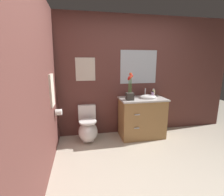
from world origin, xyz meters
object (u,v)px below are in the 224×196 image
object	(u,v)px
flower_vase	(130,91)
toilet_paper_roll	(59,112)
hanging_towel	(52,90)
wall_mirror	(139,67)
wall_poster	(85,69)
vanity_cabinet	(142,117)
toilet	(88,129)
lotion_bottle	(153,93)
soap_bottle	(153,95)

from	to	relation	value
flower_vase	toilet_paper_roll	bearing A→B (deg)	-176.71
flower_vase	hanging_towel	size ratio (longest dim) A/B	1.02
wall_mirror	toilet_paper_roll	distance (m)	1.87
wall_poster	hanging_towel	world-z (taller)	wall_poster
flower_vase	wall_mirror	bearing A→B (deg)	52.12
wall_poster	hanging_towel	distance (m)	0.92
vanity_cabinet	wall_poster	bearing A→B (deg)	165.40
toilet	hanging_towel	world-z (taller)	hanging_towel
wall_mirror	hanging_towel	xyz separation A→B (m)	(-1.69, -0.66, -0.34)
lotion_bottle	toilet_paper_roll	size ratio (longest dim) A/B	1.54
flower_vase	toilet_paper_roll	size ratio (longest dim) A/B	4.80
flower_vase	wall_poster	world-z (taller)	wall_poster
vanity_cabinet	wall_poster	size ratio (longest dim) A/B	2.18
wall_poster	toilet	bearing A→B (deg)	-90.00
wall_mirror	toilet_paper_roll	bearing A→B (deg)	-164.20
vanity_cabinet	wall_mirror	distance (m)	1.06
wall_poster	wall_mirror	bearing A→B (deg)	0.00
wall_mirror	flower_vase	bearing A→B (deg)	-127.88
wall_poster	wall_mirror	world-z (taller)	wall_mirror
lotion_bottle	wall_mirror	world-z (taller)	wall_mirror
wall_mirror	toilet_paper_roll	xyz separation A→B (m)	(-1.64, -0.46, -0.77)
flower_vase	toilet_paper_roll	xyz separation A→B (m)	(-1.34, -0.08, -0.32)
flower_vase	hanging_towel	xyz separation A→B (m)	(-1.39, -0.27, 0.11)
wall_poster	vanity_cabinet	bearing A→B (deg)	-14.60
vanity_cabinet	wall_poster	distance (m)	1.53
wall_poster	toilet_paper_roll	bearing A→B (deg)	-137.94
vanity_cabinet	soap_bottle	distance (m)	0.51
soap_bottle	lotion_bottle	world-z (taller)	lotion_bottle
wall_mirror	soap_bottle	bearing A→B (deg)	-56.86
hanging_towel	toilet_paper_roll	bearing A→B (deg)	74.12
toilet	flower_vase	distance (m)	1.12
vanity_cabinet	lotion_bottle	bearing A→B (deg)	22.51
wall_mirror	hanging_towel	distance (m)	1.85
hanging_towel	vanity_cabinet	bearing A→B (deg)	12.08
toilet	flower_vase	bearing A→B (deg)	-8.25
flower_vase	wall_mirror	size ratio (longest dim) A/B	0.66
vanity_cabinet	wall_mirror	size ratio (longest dim) A/B	1.26
toilet	wall_mirror	distance (m)	1.67
soap_bottle	wall_mirror	bearing A→B (deg)	123.14
hanging_towel	wall_mirror	bearing A→B (deg)	21.20
lotion_bottle	wall_poster	distance (m)	1.51
toilet	toilet_paper_roll	distance (m)	0.70
toilet_paper_roll	lotion_bottle	bearing A→B (deg)	8.53
soap_bottle	wall_mirror	xyz separation A→B (m)	(-0.21, 0.32, 0.55)
toilet	wall_mirror	size ratio (longest dim) A/B	0.86
soap_bottle	toilet_paper_roll	size ratio (longest dim) A/B	1.33
toilet_paper_roll	wall_poster	bearing A→B (deg)	42.06
vanity_cabinet	wall_poster	xyz separation A→B (m)	(-1.13, 0.29, 0.98)
hanging_towel	toilet_paper_roll	world-z (taller)	hanging_towel
flower_vase	wall_poster	size ratio (longest dim) A/B	1.14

